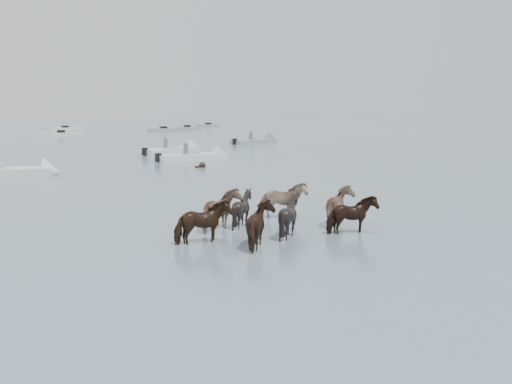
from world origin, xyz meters
TOP-DOWN VIEW (x-y plane):
  - ground at (0.00, 0.00)m, footprint 400.00×400.00m
  - pony_herd at (0.85, 0.14)m, footprint 6.53×4.42m
  - swimming_pony at (8.87, 17.97)m, footprint 0.72×0.44m
  - motorboat_b at (-2.06, 19.87)m, footprint 6.34×4.11m
  - motorboat_c at (13.33, 29.60)m, footprint 6.70×3.99m
  - motorboat_d at (11.49, 22.58)m, footprint 5.85×1.67m
  - motorboat_e at (26.73, 35.96)m, footprint 6.25×2.44m

SIDE VIEW (x-z plane):
  - ground at x=0.00m, z-range 0.00..0.00m
  - swimming_pony at x=8.87m, z-range -0.12..0.32m
  - motorboat_c at x=13.33m, z-range -0.74..1.18m
  - motorboat_b at x=-2.06m, z-range -0.74..1.18m
  - motorboat_e at x=26.73m, z-range -0.74..1.18m
  - motorboat_d at x=11.49m, z-range -0.74..1.18m
  - pony_herd at x=0.85m, z-range -0.14..1.23m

